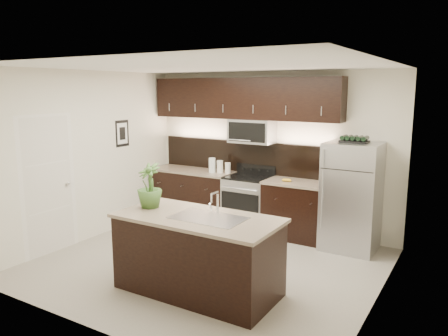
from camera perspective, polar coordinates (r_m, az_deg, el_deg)
name	(u,v)px	position (r m, az deg, el deg)	size (l,w,h in m)	color
ground	(207,264)	(6.24, -2.18, -12.44)	(4.50, 4.50, 0.00)	gray
room_walls	(198,143)	(5.83, -3.41, 3.23)	(4.52, 4.02, 2.71)	silver
counter_run	(238,201)	(7.69, 1.84, -4.34)	(3.51, 0.65, 0.94)	black
upper_fixtures	(244,105)	(7.56, 2.64, 8.22)	(3.49, 0.40, 1.66)	black
island	(198,254)	(5.31, -3.42, -11.15)	(1.96, 0.96, 0.94)	black
sink_faucet	(209,217)	(5.08, -2.01, -6.36)	(0.84, 0.50, 0.28)	silver
refrigerator	(351,197)	(6.84, 16.30, -3.61)	(0.79, 0.71, 1.63)	#B2B2B7
wine_rack	(354,139)	(6.69, 16.67, 3.59)	(0.40, 0.25, 0.10)	black
plant	(149,186)	(5.54, -9.72, -2.27)	(0.31, 0.31, 0.56)	#385C24
canisters	(218,166)	(7.75, -0.79, 0.23)	(0.38, 0.20, 0.26)	silver
french_press	(329,180)	(6.89, 13.56, -1.48)	(0.09, 0.09, 0.27)	silver
bananas	(284,180)	(7.12, 7.88, -1.53)	(0.15, 0.12, 0.05)	gold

